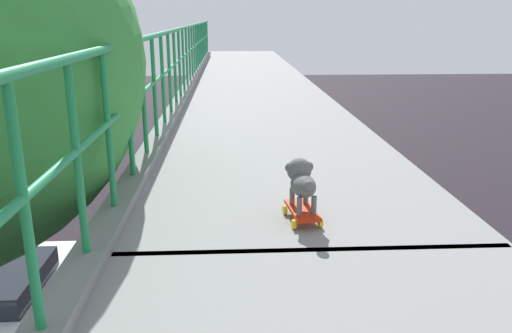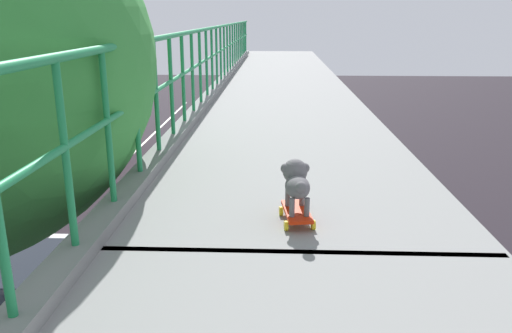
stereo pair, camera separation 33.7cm
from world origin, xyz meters
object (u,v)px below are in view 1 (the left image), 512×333
(car_white_fifth, at_px, (12,295))
(city_bus, at_px, (18,134))
(toy_skateboard, at_px, (302,211))
(small_dog, at_px, (301,179))

(car_white_fifth, relative_size, city_bus, 0.45)
(car_white_fifth, height_order, city_bus, city_bus)
(toy_skateboard, bearing_deg, city_bus, 117.64)
(car_white_fifth, height_order, small_dog, small_dog)
(car_white_fifth, bearing_deg, city_bus, 110.12)
(city_bus, bearing_deg, toy_skateboard, -62.36)
(city_bus, xyz_separation_m, small_dog, (9.60, -18.32, 3.78))
(city_bus, xyz_separation_m, toy_skateboard, (9.61, -18.35, 3.56))
(toy_skateboard, relative_size, small_dog, 1.03)
(toy_skateboard, distance_m, small_dog, 0.23)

